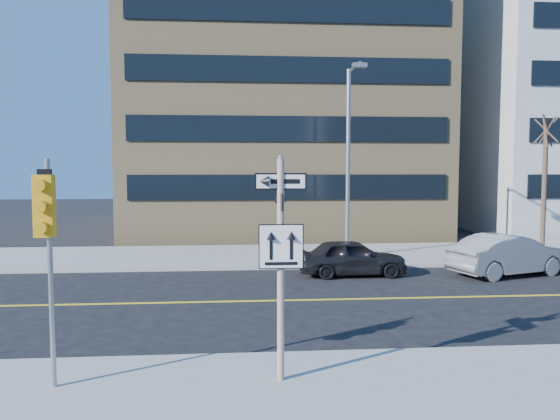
{
  "coord_description": "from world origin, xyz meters",
  "views": [
    {
      "loc": [
        -0.79,
        -12.11,
        3.99
      ],
      "look_at": [
        0.51,
        4.0,
        2.74
      ],
      "focal_mm": 35.0,
      "sensor_mm": 36.0,
      "label": 1
    }
  ],
  "objects": [
    {
      "name": "building_brick",
      "position": [
        2.0,
        25.0,
        9.0
      ],
      "size": [
        18.0,
        18.0,
        18.0
      ],
      "primitive_type": "cube",
      "color": "tan",
      "rests_on": "ground"
    },
    {
      "name": "parked_car_b",
      "position": [
        9.33,
        7.22,
        0.77
      ],
      "size": [
        2.96,
        4.94,
        1.54
      ],
      "primitive_type": "imported",
      "rotation": [
        0.0,
        0.0,
        1.88
      ],
      "color": "gray",
      "rests_on": "ground"
    },
    {
      "name": "parked_car_a",
      "position": [
        3.48,
        7.64,
        0.68
      ],
      "size": [
        1.68,
        4.02,
        1.36
      ],
      "primitive_type": "imported",
      "rotation": [
        0.0,
        0.0,
        1.59
      ],
      "color": "black",
      "rests_on": "ground"
    },
    {
      "name": "traffic_signal",
      "position": [
        -4.0,
        -2.66,
        3.03
      ],
      "size": [
        0.32,
        0.45,
        4.0
      ],
      "color": "gray",
      "rests_on": "near_sidewalk"
    },
    {
      "name": "street_tree_west",
      "position": [
        13.0,
        11.3,
        5.52
      ],
      "size": [
        1.8,
        1.8,
        6.35
      ],
      "color": "#3A2B22",
      "rests_on": "far_sidewalk"
    },
    {
      "name": "sign_pole",
      "position": [
        0.0,
        -2.51,
        2.44
      ],
      "size": [
        0.92,
        0.92,
        4.06
      ],
      "color": "silver",
      "rests_on": "near_sidewalk"
    },
    {
      "name": "ground",
      "position": [
        0.0,
        0.0,
        0.0
      ],
      "size": [
        120.0,
        120.0,
        0.0
      ],
      "primitive_type": "plane",
      "color": "black",
      "rests_on": "ground"
    },
    {
      "name": "streetlight_a",
      "position": [
        4.0,
        10.76,
        4.76
      ],
      "size": [
        0.55,
        2.25,
        8.0
      ],
      "color": "gray",
      "rests_on": "far_sidewalk"
    }
  ]
}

